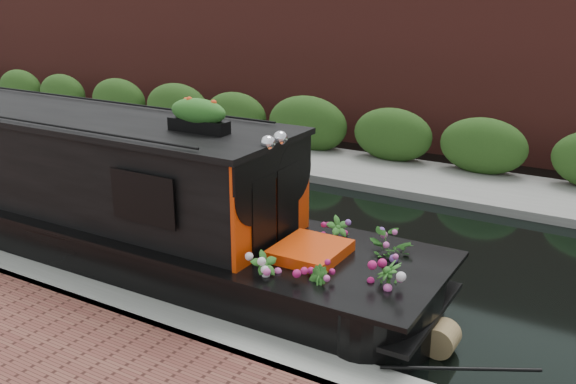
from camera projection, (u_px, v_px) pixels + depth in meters
The scene contains 7 objects.
ground at pixel (277, 237), 10.82m from camera, with size 80.00×80.00×0.00m, color black.
near_bank_coping at pixel (140, 322), 8.13m from camera, with size 40.00×0.60×0.50m, color gray.
far_bank_path at pixel (376, 176), 14.24m from camera, with size 40.00×2.40×0.34m, color gray.
far_hedge at pixel (392, 166), 14.97m from camera, with size 40.00×1.10×2.80m, color #274B19.
far_brick_wall at pixel (422, 147), 16.69m from camera, with size 40.00×1.00×8.00m, color maroon.
narrowboat at pixel (54, 193), 10.35m from camera, with size 12.27×2.24×2.90m.
rope_fender at pixel (441, 338), 7.40m from camera, with size 0.38×0.38×0.35m, color olive.
Camera 1 is at (5.32, -8.51, 4.11)m, focal length 40.00 mm.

